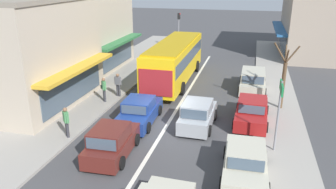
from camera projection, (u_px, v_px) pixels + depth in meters
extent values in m
plane|color=#3F3F42|center=(166.00, 127.00, 18.43)|extent=(140.00, 140.00, 0.00)
cube|color=silver|center=(181.00, 102.00, 22.07)|extent=(0.20, 28.00, 0.01)
cube|color=gray|center=(101.00, 85.00, 25.48)|extent=(5.20, 44.00, 0.14)
cube|color=gray|center=(276.00, 100.00, 22.39)|extent=(2.80, 44.00, 0.12)
cube|color=#B2A38E|center=(17.00, 54.00, 20.91)|extent=(7.65, 8.58, 6.63)
cube|color=gold|center=(78.00, 68.00, 20.10)|extent=(1.10, 7.90, 0.20)
cube|color=#425160|center=(74.00, 88.00, 20.64)|extent=(0.06, 6.87, 1.80)
cube|color=#B2A38E|center=(84.00, 32.00, 28.91)|extent=(6.00, 8.59, 6.71)
cube|color=#2D703D|center=(121.00, 41.00, 28.31)|extent=(1.10, 7.91, 0.20)
cube|color=#425160|center=(117.00, 56.00, 28.86)|extent=(0.06, 6.87, 1.80)
cube|color=gray|center=(326.00, 16.00, 34.08)|extent=(8.03, 11.73, 8.17)
cube|color=#23568E|center=(280.00, 28.00, 35.61)|extent=(1.10, 10.79, 0.20)
cube|color=#425160|center=(282.00, 40.00, 35.95)|extent=(0.06, 9.39, 1.80)
cube|color=yellow|center=(175.00, 60.00, 25.91)|extent=(2.57, 10.81, 2.70)
cube|color=#425160|center=(175.00, 55.00, 25.77)|extent=(2.60, 10.38, 0.90)
cube|color=maroon|center=(155.00, 83.00, 21.03)|extent=(2.25, 0.07, 1.76)
cube|color=#AF890F|center=(175.00, 42.00, 25.43)|extent=(2.44, 9.95, 0.12)
cylinder|color=black|center=(170.00, 64.00, 29.69)|extent=(0.27, 0.96, 0.96)
cylinder|color=black|center=(197.00, 66.00, 29.11)|extent=(0.27, 0.96, 0.96)
cylinder|color=black|center=(149.00, 86.00, 23.93)|extent=(0.27, 0.96, 0.96)
cylinder|color=black|center=(182.00, 88.00, 23.35)|extent=(0.27, 0.96, 0.96)
cube|color=navy|center=(140.00, 114.00, 18.94)|extent=(1.85, 4.25, 0.72)
cube|color=navy|center=(139.00, 104.00, 18.62)|extent=(1.61, 1.85, 0.60)
cube|color=#425160|center=(144.00, 98.00, 19.47)|extent=(1.44, 0.10, 0.51)
cube|color=#425160|center=(134.00, 110.00, 17.78)|extent=(1.41, 0.10, 0.48)
cylinder|color=black|center=(133.00, 108.00, 20.34)|extent=(0.20, 0.63, 0.62)
cylinder|color=black|center=(159.00, 110.00, 19.98)|extent=(0.20, 0.63, 0.62)
cylinder|color=black|center=(118.00, 125.00, 18.03)|extent=(0.20, 0.63, 0.62)
cylinder|color=black|center=(148.00, 128.00, 17.67)|extent=(0.20, 0.63, 0.62)
cube|color=#9EA3A8|center=(198.00, 117.00, 18.47)|extent=(1.69, 3.72, 0.76)
cube|color=#9EA3A8|center=(197.00, 108.00, 17.96)|extent=(1.55, 1.92, 0.64)
cube|color=#425160|center=(200.00, 102.00, 18.84)|extent=(1.40, 0.08, 0.54)
cube|color=#425160|center=(194.00, 114.00, 17.08)|extent=(1.37, 0.08, 0.51)
cylinder|color=black|center=(188.00, 112.00, 19.75)|extent=(0.19, 0.62, 0.62)
cylinder|color=black|center=(215.00, 115.00, 19.34)|extent=(0.19, 0.62, 0.62)
cylinder|color=black|center=(179.00, 127.00, 17.74)|extent=(0.19, 0.62, 0.62)
cylinder|color=black|center=(209.00, 131.00, 17.33)|extent=(0.19, 0.62, 0.62)
cube|color=#561E19|center=(113.00, 145.00, 15.45)|extent=(1.80, 3.77, 0.76)
cube|color=#561E19|center=(109.00, 134.00, 14.94)|extent=(1.60, 1.97, 0.64)
cube|color=#425160|center=(117.00, 125.00, 15.83)|extent=(1.40, 0.12, 0.54)
cube|color=#425160|center=(101.00, 144.00, 14.04)|extent=(1.37, 0.12, 0.51)
cylinder|color=black|center=(106.00, 137.00, 16.70)|extent=(0.21, 0.63, 0.62)
cylinder|color=black|center=(136.00, 140.00, 16.38)|extent=(0.21, 0.63, 0.62)
cylinder|color=black|center=(87.00, 159.00, 14.66)|extent=(0.21, 0.63, 0.62)
cylinder|color=black|center=(121.00, 163.00, 14.34)|extent=(0.21, 0.63, 0.62)
cube|color=#B7B29E|center=(245.00, 166.00, 13.78)|extent=(1.84, 4.25, 0.72)
cube|color=#B7B29E|center=(246.00, 153.00, 13.46)|extent=(1.61, 1.84, 0.60)
cube|color=#425160|center=(246.00, 143.00, 14.30)|extent=(1.44, 0.10, 0.51)
cube|color=#425160|center=(246.00, 165.00, 12.62)|extent=(1.41, 0.10, 0.48)
cylinder|color=black|center=(226.00, 153.00, 15.18)|extent=(0.20, 0.62, 0.62)
cylinder|color=black|center=(264.00, 157.00, 14.82)|extent=(0.20, 0.62, 0.62)
cylinder|color=black|center=(222.00, 184.00, 12.87)|extent=(0.20, 0.62, 0.62)
cube|color=maroon|center=(251.00, 114.00, 18.97)|extent=(1.83, 4.24, 0.72)
cube|color=maroon|center=(252.00, 104.00, 18.66)|extent=(1.61, 1.84, 0.60)
cube|color=#425160|center=(253.00, 98.00, 19.49)|extent=(1.44, 0.10, 0.51)
cube|color=#425160|center=(252.00, 110.00, 17.83)|extent=(1.41, 0.10, 0.48)
cylinder|color=black|center=(238.00, 107.00, 20.40)|extent=(0.20, 0.62, 0.62)
cylinder|color=black|center=(267.00, 110.00, 19.95)|extent=(0.20, 0.62, 0.62)
cylinder|color=black|center=(234.00, 124.00, 18.13)|extent=(0.20, 0.62, 0.62)
cylinder|color=black|center=(266.00, 128.00, 17.68)|extent=(0.20, 0.62, 0.62)
cube|color=#B7B29E|center=(252.00, 83.00, 24.41)|extent=(1.77, 4.51, 0.76)
cube|color=#B7B29E|center=(253.00, 75.00, 23.85)|extent=(1.65, 2.60, 0.68)
cube|color=#425160|center=(253.00, 70.00, 25.05)|extent=(1.51, 0.06, 0.58)
cube|color=#425160|center=(253.00, 80.00, 22.65)|extent=(1.48, 0.06, 0.54)
cylinder|color=black|center=(241.00, 80.00, 25.92)|extent=(0.18, 0.62, 0.62)
cylinder|color=black|center=(264.00, 81.00, 25.50)|extent=(0.18, 0.62, 0.62)
cylinder|color=black|center=(239.00, 90.00, 23.46)|extent=(0.18, 0.62, 0.62)
cylinder|color=black|center=(265.00, 92.00, 23.05)|extent=(0.18, 0.62, 0.62)
cylinder|color=gray|center=(179.00, 32.00, 37.00)|extent=(0.12, 0.12, 4.20)
cube|color=black|center=(179.00, 16.00, 36.40)|extent=(0.24, 0.24, 0.68)
sphere|color=red|center=(180.00, 14.00, 36.29)|extent=(0.13, 0.13, 0.13)
sphere|color=black|center=(180.00, 16.00, 36.37)|extent=(0.13, 0.13, 0.13)
sphere|color=black|center=(180.00, 18.00, 36.44)|extent=(0.13, 0.13, 0.13)
cylinder|color=gray|center=(278.00, 118.00, 15.23)|extent=(0.10, 0.10, 3.60)
cube|color=#19753D|center=(282.00, 88.00, 14.70)|extent=(0.08, 1.40, 0.44)
cube|color=white|center=(283.00, 88.00, 14.69)|extent=(0.01, 1.10, 0.10)
cylinder|color=brown|center=(283.00, 87.00, 20.41)|extent=(0.24, 0.24, 3.06)
cylinder|color=brown|center=(286.00, 54.00, 20.11)|extent=(0.10, 0.90, 0.99)
cylinder|color=brown|center=(293.00, 55.00, 19.63)|extent=(0.76, 0.10, 1.11)
cylinder|color=brown|center=(287.00, 57.00, 19.38)|extent=(0.10, 0.86, 1.01)
cylinder|color=brown|center=(280.00, 53.00, 19.78)|extent=(0.84, 0.10, 1.25)
cylinder|color=#333338|center=(105.00, 96.00, 21.67)|extent=(0.14, 0.14, 0.84)
cylinder|color=#333338|center=(104.00, 95.00, 21.83)|extent=(0.14, 0.14, 0.84)
cube|color=#478951|center=(104.00, 85.00, 21.51)|extent=(0.40, 0.42, 0.56)
sphere|color=brown|center=(103.00, 80.00, 21.38)|extent=(0.22, 0.22, 0.22)
cylinder|color=#478951|center=(105.00, 86.00, 21.31)|extent=(0.09, 0.09, 0.54)
cylinder|color=#478951|center=(103.00, 84.00, 21.72)|extent=(0.09, 0.09, 0.54)
cube|color=black|center=(102.00, 87.00, 21.83)|extent=(0.25, 0.23, 0.22)
cylinder|color=#333338|center=(68.00, 130.00, 16.86)|extent=(0.14, 0.14, 0.84)
cylinder|color=#333338|center=(67.00, 129.00, 17.00)|extent=(0.14, 0.14, 0.84)
cube|color=#478951|center=(66.00, 117.00, 16.69)|extent=(0.41, 0.41, 0.56)
sphere|color=brown|center=(65.00, 110.00, 16.55)|extent=(0.22, 0.22, 0.22)
cylinder|color=#478951|center=(67.00, 118.00, 16.50)|extent=(0.09, 0.09, 0.54)
cylinder|color=#478951|center=(64.00, 115.00, 16.88)|extent=(0.09, 0.09, 0.54)
cylinder|color=#333338|center=(119.00, 91.00, 22.67)|extent=(0.14, 0.14, 0.84)
cylinder|color=#333338|center=(117.00, 90.00, 22.75)|extent=(0.14, 0.14, 0.84)
cube|color=slate|center=(118.00, 81.00, 22.47)|extent=(0.40, 0.30, 0.56)
sphere|color=brown|center=(118.00, 75.00, 22.33)|extent=(0.22, 0.22, 0.22)
cylinder|color=slate|center=(121.00, 81.00, 22.36)|extent=(0.09, 0.09, 0.54)
cylinder|color=slate|center=(115.00, 80.00, 22.57)|extent=(0.09, 0.09, 0.54)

